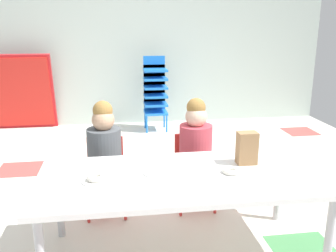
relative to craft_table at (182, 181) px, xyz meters
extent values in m
cube|color=silver|center=(-0.07, 0.81, -0.54)|extent=(5.70, 5.37, 0.02)
cube|color=#478C51|center=(-0.97, 1.71, -0.52)|extent=(0.43, 0.43, 0.00)
cube|color=#B24C47|center=(-1.42, 1.71, -0.52)|extent=(0.43, 0.43, 0.00)
cube|color=#478C51|center=(0.83, -0.09, -0.52)|extent=(0.43, 0.43, 0.00)
cube|color=#B24C47|center=(2.18, 2.61, -0.52)|extent=(0.43, 0.43, 0.00)
cube|color=#B2C1B7|center=(-0.07, 3.50, 0.74)|extent=(5.70, 0.10, 2.54)
cube|color=white|center=(0.00, 0.00, 0.03)|extent=(1.79, 0.82, 0.04)
cylinder|color=#B2B2B7|center=(0.81, -0.35, -0.26)|extent=(0.05, 0.05, 0.53)
cylinder|color=#B2B2B7|center=(-0.81, 0.35, -0.26)|extent=(0.05, 0.05, 0.53)
cylinder|color=#B2B2B7|center=(0.81, 0.35, -0.26)|extent=(0.05, 0.05, 0.53)
cube|color=red|center=(-0.49, 0.63, -0.23)|extent=(0.32, 0.30, 0.03)
cube|color=red|center=(-0.49, 0.78, -0.08)|extent=(0.29, 0.02, 0.30)
cylinder|color=#4C5156|center=(-0.49, 0.63, -0.01)|extent=(0.32, 0.32, 0.38)
sphere|color=tan|center=(-0.49, 0.63, 0.25)|extent=(0.17, 0.17, 0.17)
sphere|color=olive|center=(-0.49, 0.64, 0.32)|extent=(0.15, 0.15, 0.15)
cylinder|color=red|center=(-0.63, 0.50, -0.38)|extent=(0.02, 0.02, 0.28)
cylinder|color=red|center=(-0.35, 0.50, -0.38)|extent=(0.02, 0.02, 0.28)
cylinder|color=red|center=(-0.63, 0.76, -0.38)|extent=(0.02, 0.02, 0.28)
cylinder|color=red|center=(-0.35, 0.76, -0.38)|extent=(0.02, 0.02, 0.28)
cube|color=red|center=(0.22, 0.63, -0.23)|extent=(0.32, 0.30, 0.03)
cube|color=red|center=(0.22, 0.78, -0.08)|extent=(0.29, 0.02, 0.30)
cylinder|color=#BF3F4C|center=(0.22, 0.63, -0.01)|extent=(0.30, 0.30, 0.38)
sphere|color=beige|center=(0.22, 0.63, 0.25)|extent=(0.17, 0.17, 0.17)
sphere|color=olive|center=(0.22, 0.64, 0.32)|extent=(0.15, 0.15, 0.15)
cylinder|color=red|center=(0.08, 0.50, -0.38)|extent=(0.02, 0.02, 0.28)
cylinder|color=red|center=(0.36, 0.50, -0.38)|extent=(0.02, 0.02, 0.28)
cylinder|color=red|center=(0.08, 0.76, -0.38)|extent=(0.02, 0.02, 0.28)
cylinder|color=red|center=(0.36, 0.76, -0.38)|extent=(0.02, 0.02, 0.28)
cube|color=blue|center=(0.17, 2.98, -0.27)|extent=(0.32, 0.30, 0.03)
cube|color=blue|center=(0.17, 3.12, -0.18)|extent=(0.30, 0.02, 0.18)
cube|color=blue|center=(0.17, 2.98, -0.15)|extent=(0.32, 0.30, 0.03)
cube|color=blue|center=(0.17, 3.12, -0.06)|extent=(0.30, 0.02, 0.18)
cube|color=blue|center=(0.17, 2.98, -0.03)|extent=(0.32, 0.30, 0.03)
cube|color=blue|center=(0.17, 3.12, 0.06)|extent=(0.30, 0.02, 0.18)
cube|color=blue|center=(0.17, 2.98, 0.09)|extent=(0.32, 0.30, 0.03)
cube|color=blue|center=(0.17, 3.12, 0.18)|extent=(0.30, 0.02, 0.18)
cube|color=blue|center=(0.17, 2.98, 0.21)|extent=(0.32, 0.30, 0.03)
cube|color=blue|center=(0.17, 3.12, 0.30)|extent=(0.30, 0.02, 0.18)
cube|color=blue|center=(0.17, 2.98, 0.33)|extent=(0.32, 0.30, 0.03)
cube|color=blue|center=(0.17, 3.12, 0.42)|extent=(0.30, 0.02, 0.18)
cylinder|color=blue|center=(0.03, 2.85, -0.40)|extent=(0.02, 0.02, 0.26)
cylinder|color=blue|center=(0.31, 2.85, -0.40)|extent=(0.02, 0.02, 0.26)
cylinder|color=blue|center=(0.03, 3.11, -0.40)|extent=(0.02, 0.02, 0.26)
cylinder|color=blue|center=(0.31, 3.11, -0.40)|extent=(0.02, 0.02, 0.26)
cube|color=red|center=(-1.70, 3.31, 0.01)|extent=(0.90, 0.28, 1.09)
cube|color=red|center=(-1.70, 3.27, 0.01)|extent=(0.83, 0.23, 0.99)
cube|color=#9E754C|center=(0.46, 0.13, 0.15)|extent=(0.13, 0.09, 0.22)
cylinder|color=white|center=(-0.53, -0.02, 0.05)|extent=(0.18, 0.18, 0.01)
cylinder|color=white|center=(-0.15, 0.04, 0.05)|extent=(0.18, 0.18, 0.01)
torus|color=white|center=(-0.53, -0.02, 0.07)|extent=(0.12, 0.12, 0.03)
torus|color=white|center=(0.31, -0.01, 0.06)|extent=(0.11, 0.11, 0.03)
camera|label=1|loc=(-0.40, -2.12, 0.96)|focal=39.83mm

